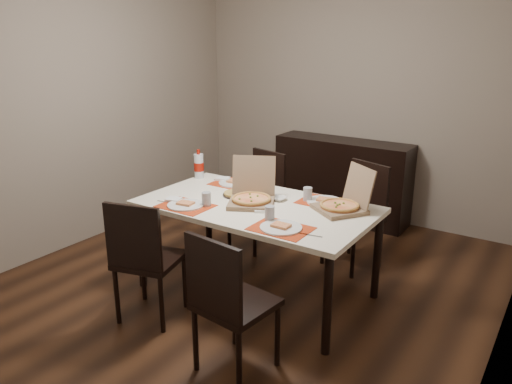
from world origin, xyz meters
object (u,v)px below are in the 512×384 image
at_px(chair_near_left, 144,256).
at_px(dip_bowl, 279,199).
at_px(chair_far_left, 260,195).
at_px(chair_far_right, 359,210).
at_px(chair_near_right, 228,300).
at_px(pizza_box_center, 252,197).
at_px(soda_bottle, 199,166).
at_px(dining_table, 256,212).
at_px(sideboard, 342,180).

height_order(chair_near_left, dip_bowl, chair_near_left).
xyz_separation_m(chair_far_left, chair_far_right, (0.97, 0.12, 0.00)).
relative_size(chair_near_right, pizza_box_center, 1.89).
xyz_separation_m(chair_near_right, soda_bottle, (-1.27, 1.28, 0.35)).
relative_size(chair_far_left, dip_bowl, 7.72).
distance_m(chair_near_right, soda_bottle, 1.84).
xyz_separation_m(chair_near_right, chair_far_left, (-0.93, 1.78, 0.00)).
xyz_separation_m(dining_table, soda_bottle, (-0.84, 0.32, 0.18)).
relative_size(chair_far_right, soda_bottle, 3.50).
relative_size(chair_far_right, pizza_box_center, 1.89).
xyz_separation_m(pizza_box_center, dip_bowl, (0.14, 0.18, -0.04)).
xyz_separation_m(sideboard, pizza_box_center, (0.10, -1.95, 0.36)).
height_order(chair_near_left, chair_far_left, same).
relative_size(sideboard, chair_far_right, 1.61).
height_order(chair_near_left, soda_bottle, soda_bottle).
height_order(sideboard, pizza_box_center, pizza_box_center).
height_order(chair_far_left, pizza_box_center, pizza_box_center).
distance_m(chair_far_left, dip_bowl, 0.91).
bearing_deg(chair_near_right, sideboard, 101.23).
relative_size(chair_far_right, dip_bowl, 7.72).
bearing_deg(sideboard, pizza_box_center, -86.95).
bearing_deg(pizza_box_center, dip_bowl, 52.58).
distance_m(sideboard, dining_table, 1.97).
bearing_deg(dining_table, sideboard, 94.23).
distance_m(chair_near_right, chair_far_left, 2.01).
xyz_separation_m(sideboard, chair_near_right, (0.58, -2.90, 0.06)).
bearing_deg(sideboard, chair_far_left, -107.45).
relative_size(chair_near_left, chair_far_right, 1.00).
bearing_deg(chair_far_right, chair_far_left, -173.11).
relative_size(pizza_box_center, soda_bottle, 1.85).
height_order(sideboard, chair_far_right, chair_far_right).
height_order(chair_far_left, chair_far_right, same).
bearing_deg(dip_bowl, sideboard, 97.73).
distance_m(sideboard, dip_bowl, 1.81).
relative_size(sideboard, chair_far_left, 1.61).
relative_size(sideboard, chair_near_right, 1.61).
height_order(pizza_box_center, soda_bottle, pizza_box_center).
distance_m(sideboard, chair_near_left, 2.76).
relative_size(sideboard, soda_bottle, 5.65).
xyz_separation_m(chair_near_left, chair_near_right, (0.86, -0.16, 0.00)).
bearing_deg(chair_near_left, chair_near_right, -10.42).
height_order(dining_table, pizza_box_center, pizza_box_center).
distance_m(pizza_box_center, dip_bowl, 0.23).
bearing_deg(chair_near_left, sideboard, 84.18).
bearing_deg(chair_far_left, chair_far_right, 6.89).
relative_size(chair_far_left, pizza_box_center, 1.89).
bearing_deg(dip_bowl, chair_near_left, -118.08).
height_order(chair_near_right, chair_far_right, same).
bearing_deg(chair_far_right, sideboard, 121.45).
xyz_separation_m(chair_near_right, pizza_box_center, (-0.47, 0.95, 0.29)).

